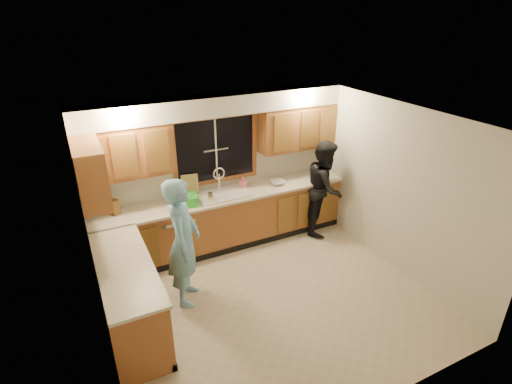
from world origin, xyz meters
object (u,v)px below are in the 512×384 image
woman (325,187)px  knife_block (114,207)px  soap_bottle (243,182)px  dish_crate (186,200)px  sink (224,198)px  bowl (278,183)px  stove (138,327)px  dishwasher (176,234)px  man (184,242)px

woman → knife_block: 3.45m
woman → soap_bottle: 1.44m
woman → dish_crate: woman is taller
sink → bowl: bearing=-1.1°
dish_crate → soap_bottle: soap_bottle is taller
bowl → stove: bearing=-147.0°
stove → woman: bearing=22.8°
knife_block → bowl: knife_block is taller
stove → dish_crate: size_ratio=2.74×
dishwasher → stove: stove is taller
stove → knife_block: 2.01m
dishwasher → stove: 2.04m
dishwasher → dish_crate: (0.20, -0.04, 0.59)m
knife_block → soap_bottle: 2.07m
sink → soap_bottle: 0.44m
stove → knife_block: (0.12, 1.92, 0.58)m
man → knife_block: size_ratio=8.04×
woman → dishwasher: bearing=124.6°
woman → sink: bearing=120.8°
bowl → man: bearing=-152.2°
stove → knife_block: size_ratio=4.02×
dish_crate → soap_bottle: 1.05m
dishwasher → stove: bearing=-117.7°
woman → knife_block: bearing=124.4°
stove → soap_bottle: size_ratio=4.39×
dishwasher → dish_crate: dish_crate is taller
woman → dish_crate: bearing=125.0°
sink → bowl: 0.99m
man → soap_bottle: bearing=-26.3°
dishwasher → knife_block: knife_block is taller
dishwasher → soap_bottle: (1.24, 0.13, 0.61)m
sink → knife_block: size_ratio=3.84×
dishwasher → sink: bearing=1.0°
stove → bowl: size_ratio=3.72×
knife_block → man: bearing=-93.8°
dishwasher → soap_bottle: bearing=5.9°
dishwasher → woman: bearing=-7.0°
dishwasher → woman: 2.65m
dish_crate → sink: bearing=4.9°
sink → bowl: sink is taller
dishwasher → dish_crate: bearing=-11.3°
sink → dishwasher: bearing=-179.0°
woman → bowl: woman is taller
dishwasher → man: bearing=-98.4°
woman → soap_bottle: (-1.35, 0.45, 0.19)m
man → dishwasher: bearing=15.1°
stove → man: size_ratio=0.50×
sink → dish_crate: 0.66m
dishwasher → bowl: 1.91m
dish_crate → bowl: (1.63, 0.04, -0.05)m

